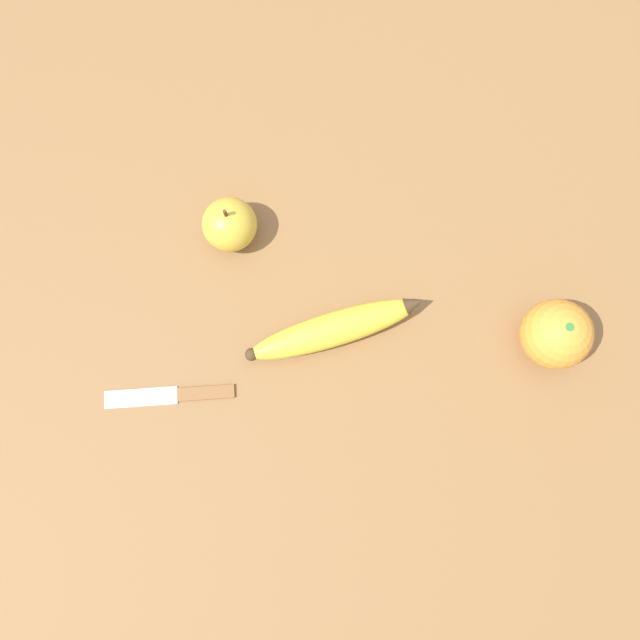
{
  "coord_description": "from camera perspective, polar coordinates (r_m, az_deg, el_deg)",
  "views": [
    {
      "loc": [
        -0.19,
        0.01,
        0.77
      ],
      "look_at": [
        -0.03,
        0.04,
        0.03
      ],
      "focal_mm": 35.0,
      "sensor_mm": 36.0,
      "label": 1
    }
  ],
  "objects": [
    {
      "name": "orange",
      "position": [
        0.8,
        20.79,
        -1.21
      ],
      "size": [
        0.08,
        0.08,
        0.08
      ],
      "color": "orange",
      "rests_on": "ground_plane"
    },
    {
      "name": "apple",
      "position": [
        0.8,
        -8.26,
        8.64
      ],
      "size": [
        0.07,
        0.07,
        0.08
      ],
      "color": "gold",
      "rests_on": "ground_plane"
    },
    {
      "name": "banana",
      "position": [
        0.77,
        1.43,
        -0.81
      ],
      "size": [
        0.14,
        0.21,
        0.04
      ],
      "rotation": [
        0.0,
        0.0,
        5.22
      ],
      "color": "yellow",
      "rests_on": "ground_plane"
    },
    {
      "name": "ground_plane",
      "position": [
        0.8,
        3.34,
        0.82
      ],
      "size": [
        3.0,
        3.0,
        0.0
      ],
      "primitive_type": "plane",
      "color": "olive"
    },
    {
      "name": "paring_knife",
      "position": [
        0.79,
        -13.19,
        -6.69
      ],
      "size": [
        0.06,
        0.16,
        0.01
      ],
      "rotation": [
        0.0,
        0.0,
        0.28
      ],
      "color": "silver",
      "rests_on": "ground_plane"
    }
  ]
}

